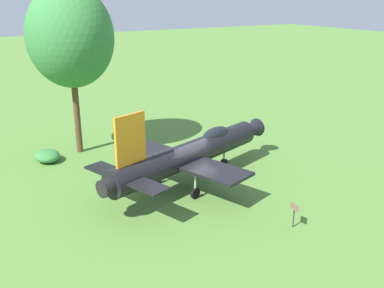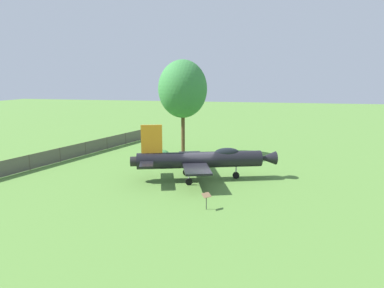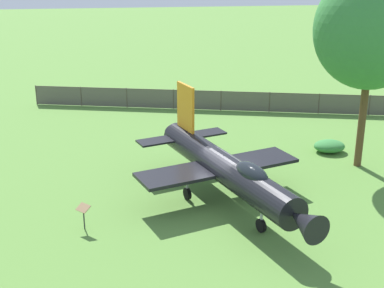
% 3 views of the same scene
% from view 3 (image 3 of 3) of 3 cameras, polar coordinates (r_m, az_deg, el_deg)
% --- Properties ---
extents(ground_plane, '(200.00, 200.00, 0.00)m').
position_cam_3_polar(ground_plane, '(26.28, 3.33, -6.17)').
color(ground_plane, '#568438').
extents(display_jet, '(8.30, 12.53, 4.96)m').
position_cam_3_polar(display_jet, '(25.26, 3.79, -2.67)').
color(display_jet, black).
rests_on(display_jet, ground_plane).
extents(shade_tree, '(6.17, 5.39, 10.88)m').
position_cam_3_polar(shade_tree, '(30.19, 18.53, 11.45)').
color(shade_tree, brown).
rests_on(shade_tree, ground_plane).
extents(perimeter_fence, '(28.44, 7.64, 1.56)m').
position_cam_3_polar(perimeter_fence, '(41.21, 3.09, 4.67)').
color(perimeter_fence, '#4C4238').
rests_on(perimeter_fence, ground_plane).
extents(shrub_near_fence, '(1.88, 1.54, 0.73)m').
position_cam_3_polar(shrub_near_fence, '(33.62, 14.34, -0.22)').
color(shrub_near_fence, '#387F3D').
rests_on(shrub_near_fence, ground_plane).
extents(info_plaque, '(0.70, 0.71, 1.14)m').
position_cam_3_polar(info_plaque, '(23.92, -11.42, -6.99)').
color(info_plaque, '#333333').
rests_on(info_plaque, ground_plane).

